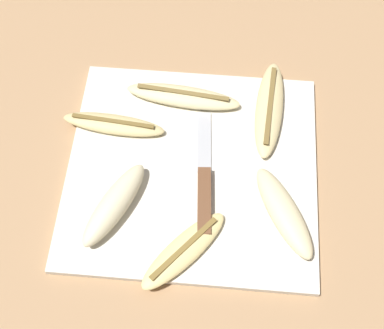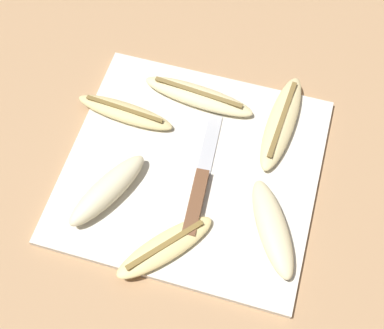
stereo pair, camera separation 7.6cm
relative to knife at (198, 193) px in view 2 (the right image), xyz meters
name	(u,v)px [view 2 (the right image)]	position (x,y,z in m)	size (l,w,h in m)	color
ground_plane	(192,171)	(-0.02, 0.04, -0.02)	(4.00, 4.00, 0.00)	tan
cutting_board	(192,169)	(-0.02, 0.04, -0.01)	(0.39, 0.37, 0.01)	silver
knife	(198,193)	(0.00, 0.00, 0.00)	(0.04, 0.22, 0.02)	brown
banana_soft_right	(198,96)	(-0.05, 0.17, 0.00)	(0.19, 0.06, 0.02)	beige
banana_spotted_left	(125,112)	(-0.15, 0.11, 0.00)	(0.17, 0.05, 0.02)	#DBC684
banana_cream_curved	(272,228)	(0.12, -0.03, 0.01)	(0.11, 0.16, 0.03)	beige
banana_mellow_near	(281,122)	(0.10, 0.16, 0.00)	(0.06, 0.19, 0.02)	beige
banana_golden_short	(163,247)	(-0.02, -0.09, 0.00)	(0.14, 0.15, 0.02)	#EDD689
banana_bright_far	(108,190)	(-0.13, -0.04, 0.01)	(0.10, 0.15, 0.04)	beige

